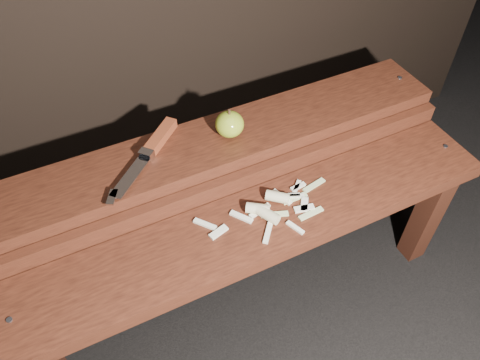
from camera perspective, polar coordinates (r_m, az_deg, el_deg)
name	(u,v)px	position (r m, az deg, el deg)	size (l,w,h in m)	color
ground	(249,292)	(1.47, 1.06, -13.51)	(60.00, 60.00, 0.00)	black
bench_front_tier	(262,240)	(1.14, 2.71, -7.33)	(1.20, 0.20, 0.42)	black
bench_rear_tier	(222,162)	(1.22, -2.19, 2.15)	(1.20, 0.21, 0.50)	black
apple	(230,124)	(1.15, -1.29, 6.82)	(0.07, 0.07, 0.08)	olive
knife	(153,146)	(1.14, -10.52, 4.07)	(0.23, 0.21, 0.03)	maroon
apple_scraps	(271,207)	(1.10, 3.85, -3.35)	(0.35, 0.15, 0.03)	beige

